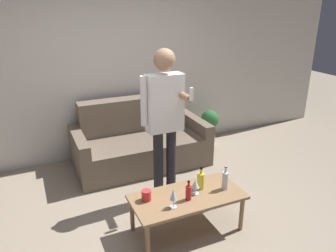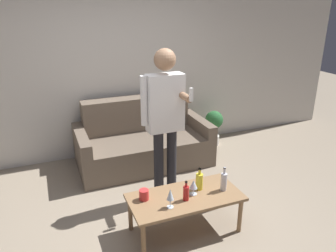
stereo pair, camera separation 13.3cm
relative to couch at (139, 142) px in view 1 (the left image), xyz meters
The scene contains 12 objects.
ground_plane 1.62m from the couch, 100.38° to the right, with size 16.00×16.00×0.00m, color gray.
wall_back 1.19m from the couch, 118.54° to the left, with size 8.00×0.06×2.70m.
couch is the anchor object (origin of this frame).
coffee_table 1.65m from the couch, 92.61° to the right, with size 1.12×0.54×0.41m.
bottle_orange 1.74m from the couch, 78.98° to the right, with size 0.06×0.06×0.26m.
bottle_green 1.73m from the couch, 93.30° to the right, with size 0.06×0.06×0.20m.
bottle_dark 1.60m from the couch, 86.08° to the right, with size 0.07×0.07×0.24m.
wine_glass_near 1.81m from the couch, 99.01° to the right, with size 0.07×0.07×0.19m.
wine_glass_far 1.66m from the couch, 89.60° to the right, with size 0.08×0.08×0.16m.
cup_on_table 1.63m from the couch, 106.85° to the right, with size 0.09×0.09×0.10m.
person_standing_front 1.22m from the couch, 91.58° to the right, with size 0.48×0.44×1.76m.
potted_plant 1.27m from the couch, ahead, with size 0.29×0.29×0.58m.
Camera 1 is at (-1.10, -2.55, 2.20)m, focal length 35.00 mm.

